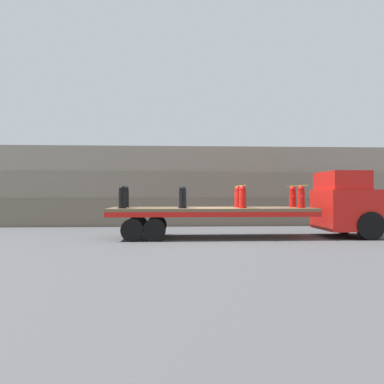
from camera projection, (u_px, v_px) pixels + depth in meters
name	position (u px, v px, depth m)	size (l,w,h in m)	color
ground_plane	(211.00, 237.00, 15.78)	(120.00, 120.00, 0.00)	#474749
rock_cliff	(199.00, 186.00, 22.78)	(60.00, 3.30, 4.58)	#706656
truck_cab	(348.00, 204.00, 16.10)	(2.28, 2.65, 2.80)	red
flatbed_trailer	(195.00, 214.00, 15.75)	(8.54, 2.59, 1.26)	brown
fire_hydrant_black_near_0	(122.00, 197.00, 15.05)	(0.36, 0.49, 0.93)	black
fire_hydrant_black_far_0	(126.00, 197.00, 16.14)	(0.36, 0.49, 0.93)	black
fire_hydrant_black_near_1	(183.00, 197.00, 15.18)	(0.36, 0.49, 0.93)	black
fire_hydrant_black_far_1	(182.00, 197.00, 16.27)	(0.36, 0.49, 0.93)	black
fire_hydrant_red_near_2	(243.00, 197.00, 15.31)	(0.36, 0.49, 0.93)	red
fire_hydrant_red_far_2	(238.00, 197.00, 16.40)	(0.36, 0.49, 0.93)	red
fire_hydrant_red_near_3	(301.00, 197.00, 15.44)	(0.36, 0.49, 0.93)	red
fire_hydrant_red_far_3	(293.00, 197.00, 16.53)	(0.36, 0.49, 0.93)	red
cargo_strap_rear	(240.00, 186.00, 15.86)	(0.05, 2.68, 0.01)	yellow
cargo_strap_middle	(297.00, 186.00, 15.99)	(0.05, 2.68, 0.01)	yellow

